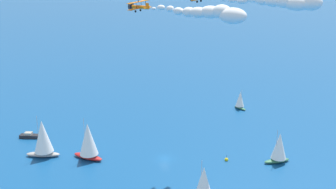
{
  "coord_description": "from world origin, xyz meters",
  "views": [
    {
      "loc": [
        -58.31,
        -90.64,
        54.46
      ],
      "look_at": [
        0.35,
        -1.35,
        21.37
      ],
      "focal_mm": 40.59,
      "sensor_mm": 36.0,
      "label": 1
    }
  ],
  "objects_px": {
    "sailboat_near_centre": "(88,141)",
    "sailboat_offshore": "(240,100)",
    "biplane_lead": "(139,6)",
    "sailboat_trailing": "(203,185)",
    "marker_buoy": "(226,159)",
    "motorboat_far_port": "(34,136)",
    "sailboat_ahead": "(43,138)",
    "sailboat_far_stbd": "(279,148)"
  },
  "relations": [
    {
      "from": "sailboat_near_centre",
      "to": "sailboat_offshore",
      "type": "bearing_deg",
      "value": 7.24
    },
    {
      "from": "biplane_lead",
      "to": "sailboat_offshore",
      "type": "bearing_deg",
      "value": 21.21
    },
    {
      "from": "sailboat_trailing",
      "to": "marker_buoy",
      "type": "xyz_separation_m",
      "value": [
        20.79,
        14.51,
        -4.91
      ]
    },
    {
      "from": "motorboat_far_port",
      "to": "sailboat_trailing",
      "type": "height_order",
      "value": "sailboat_trailing"
    },
    {
      "from": "sailboat_near_centre",
      "to": "sailboat_trailing",
      "type": "bearing_deg",
      "value": -69.7
    },
    {
      "from": "motorboat_far_port",
      "to": "biplane_lead",
      "type": "relative_size",
      "value": 1.14
    },
    {
      "from": "sailboat_ahead",
      "to": "sailboat_offshore",
      "type": "bearing_deg",
      "value": -0.19
    },
    {
      "from": "motorboat_far_port",
      "to": "sailboat_trailing",
      "type": "distance_m",
      "value": 69.9
    },
    {
      "from": "sailboat_far_stbd",
      "to": "biplane_lead",
      "type": "relative_size",
      "value": 1.45
    },
    {
      "from": "motorboat_far_port",
      "to": "marker_buoy",
      "type": "relative_size",
      "value": 4.04
    },
    {
      "from": "sailboat_trailing",
      "to": "marker_buoy",
      "type": "height_order",
      "value": "sailboat_trailing"
    },
    {
      "from": "motorboat_far_port",
      "to": "marker_buoy",
      "type": "distance_m",
      "value": 68.09
    },
    {
      "from": "sailboat_trailing",
      "to": "sailboat_offshore",
      "type": "bearing_deg",
      "value": 39.56
    },
    {
      "from": "sailboat_near_centre",
      "to": "sailboat_offshore",
      "type": "relative_size",
      "value": 1.55
    },
    {
      "from": "sailboat_far_stbd",
      "to": "sailboat_offshore",
      "type": "xyz_separation_m",
      "value": [
        25.03,
        43.13,
        -0.98
      ]
    },
    {
      "from": "sailboat_offshore",
      "to": "biplane_lead",
      "type": "xyz_separation_m",
      "value": [
        -61.99,
        -24.06,
        43.23
      ]
    },
    {
      "from": "sailboat_ahead",
      "to": "biplane_lead",
      "type": "bearing_deg",
      "value": -48.05
    },
    {
      "from": "biplane_lead",
      "to": "sailboat_ahead",
      "type": "bearing_deg",
      "value": 131.95
    },
    {
      "from": "motorboat_far_port",
      "to": "marker_buoy",
      "type": "height_order",
      "value": "motorboat_far_port"
    },
    {
      "from": "sailboat_offshore",
      "to": "biplane_lead",
      "type": "distance_m",
      "value": 79.31
    },
    {
      "from": "motorboat_far_port",
      "to": "biplane_lead",
      "type": "bearing_deg",
      "value": -63.1
    },
    {
      "from": "motorboat_far_port",
      "to": "sailboat_offshore",
      "type": "bearing_deg",
      "value": -11.67
    },
    {
      "from": "sailboat_far_stbd",
      "to": "marker_buoy",
      "type": "height_order",
      "value": "sailboat_far_stbd"
    },
    {
      "from": "sailboat_offshore",
      "to": "sailboat_far_stbd",
      "type": "bearing_deg",
      "value": -120.13
    },
    {
      "from": "sailboat_trailing",
      "to": "biplane_lead",
      "type": "height_order",
      "value": "biplane_lead"
    },
    {
      "from": "marker_buoy",
      "to": "biplane_lead",
      "type": "distance_m",
      "value": 53.68
    },
    {
      "from": "sailboat_near_centre",
      "to": "sailboat_trailing",
      "type": "xyz_separation_m",
      "value": [
        14.4,
        -38.92,
        -0.83
      ]
    },
    {
      "from": "sailboat_trailing",
      "to": "biplane_lead",
      "type": "distance_m",
      "value": 48.46
    },
    {
      "from": "sailboat_ahead",
      "to": "biplane_lead",
      "type": "relative_size",
      "value": 1.85
    },
    {
      "from": "sailboat_offshore",
      "to": "motorboat_far_port",
      "type": "bearing_deg",
      "value": 168.33
    },
    {
      "from": "sailboat_ahead",
      "to": "marker_buoy",
      "type": "xyz_separation_m",
      "value": [
        46.36,
        -33.91,
        -5.86
      ]
    },
    {
      "from": "sailboat_near_centre",
      "to": "sailboat_far_stbd",
      "type": "distance_m",
      "value": 58.49
    },
    {
      "from": "marker_buoy",
      "to": "biplane_lead",
      "type": "relative_size",
      "value": 0.28
    },
    {
      "from": "sailboat_offshore",
      "to": "sailboat_trailing",
      "type": "height_order",
      "value": "sailboat_trailing"
    },
    {
      "from": "sailboat_far_stbd",
      "to": "sailboat_trailing",
      "type": "height_order",
      "value": "sailboat_trailing"
    },
    {
      "from": "motorboat_far_port",
      "to": "biplane_lead",
      "type": "distance_m",
      "value": 65.52
    },
    {
      "from": "sailboat_ahead",
      "to": "biplane_lead",
      "type": "distance_m",
      "value": 52.4
    },
    {
      "from": "sailboat_near_centre",
      "to": "sailboat_offshore",
      "type": "height_order",
      "value": "sailboat_near_centre"
    },
    {
      "from": "sailboat_far_stbd",
      "to": "biplane_lead",
      "type": "distance_m",
      "value": 59.29
    },
    {
      "from": "motorboat_far_port",
      "to": "sailboat_far_stbd",
      "type": "relative_size",
      "value": 0.79
    },
    {
      "from": "sailboat_offshore",
      "to": "sailboat_trailing",
      "type": "bearing_deg",
      "value": -140.44
    },
    {
      "from": "marker_buoy",
      "to": "sailboat_near_centre",
      "type": "bearing_deg",
      "value": 145.26
    }
  ]
}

